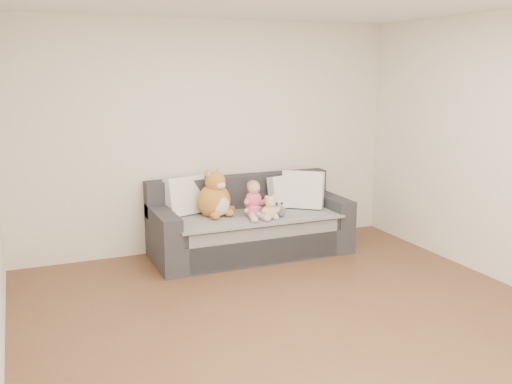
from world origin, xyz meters
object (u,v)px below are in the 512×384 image
Objects in this scene: sofa at (249,227)px; sippy_cup at (263,212)px; toddler at (254,202)px; plush_cat at (215,198)px; teddy_bear at (270,210)px.

sofa is 0.34m from sippy_cup.
toddler is 0.73× the size of plush_cat.
plush_cat is at bearing 150.73° from sippy_cup.
plush_cat is at bearing 158.26° from toddler.
sofa is 5.36× the size of toddler.
sippy_cup is (-0.04, 0.11, -0.05)m from teddy_bear.
sofa is 0.54m from plush_cat.
sofa is 8.15× the size of teddy_bear.
sofa reaches higher than sippy_cup.
teddy_bear is at bearing -54.53° from plush_cat.
teddy_bear is (0.50, -0.37, -0.10)m from plush_cat.
plush_cat is at bearing 144.27° from teddy_bear.
plush_cat is 5.02× the size of sippy_cup.
sippy_cup is (0.46, -0.26, -0.15)m from plush_cat.
sofa is at bearing 106.60° from teddy_bear.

